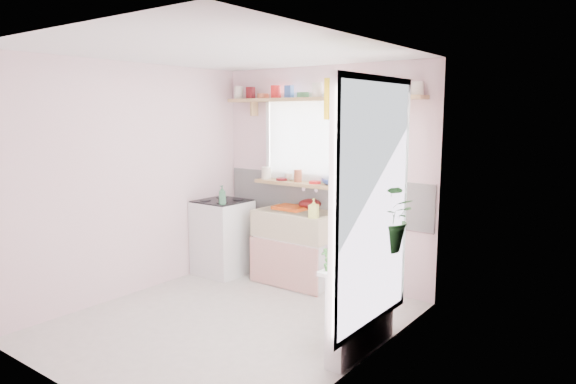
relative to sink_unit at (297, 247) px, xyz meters
The scene contains 19 objects.
room 1.31m from the sink_unit, 28.17° to the right, with size 3.20×3.20×3.20m.
sink_unit is the anchor object (origin of this frame).
cooker 0.98m from the sink_unit, 165.62° to the right, with size 0.58×0.58×0.93m.
radiator_ledge 1.82m from the sink_unit, 37.05° to the right, with size 0.22×0.95×0.78m.
windowsill 0.73m from the sink_unit, 90.00° to the left, with size 1.40×0.22×0.04m, color tan.
pine_shelf 1.70m from the sink_unit, 49.64° to the left, with size 2.52×0.24×0.04m, color tan.
shelf_crockery 1.78m from the sink_unit, 53.18° to the left, with size 2.47×0.11×0.12m.
sill_crockery 0.81m from the sink_unit, 104.89° to the left, with size 1.35×0.11×0.12m.
dish_tray 0.46m from the sink_unit, 156.07° to the left, with size 0.38×0.28×0.04m, color #CE4812.
colander 0.52m from the sink_unit, 79.28° to the left, with size 0.27×0.27×0.12m, color #540E0F.
jade_plant 1.76m from the sink_unit, 25.11° to the right, with size 0.55×0.48×0.61m, color #35722D.
fruit_bowl 1.60m from the sink_unit, 28.97° to the right, with size 0.33×0.33×0.08m, color white.
herb_pot 2.07m from the sink_unit, 47.68° to the right, with size 0.10×0.07×0.19m, color #34712D.
soap_bottle_sink 0.67m from the sink_unit, 28.11° to the right, with size 0.10×0.10×0.21m, color #E5E666.
sill_cup 0.86m from the sink_unit, 139.65° to the left, with size 0.11×0.11×0.09m, color silver.
sill_bowl 0.85m from the sink_unit, 39.68° to the left, with size 0.21×0.21×0.06m, color #3855B8.
shelf_vase 1.83m from the sink_unit, 15.72° to the left, with size 0.13×0.13×0.13m, color #B95539.
cooker_bottle 1.05m from the sink_unit, 147.59° to the right, with size 0.09×0.09×0.23m, color #38704D.
fruit 1.62m from the sink_unit, 28.66° to the right, with size 0.20×0.14×0.10m.
Camera 1 is at (3.23, -3.40, 1.96)m, focal length 32.00 mm.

